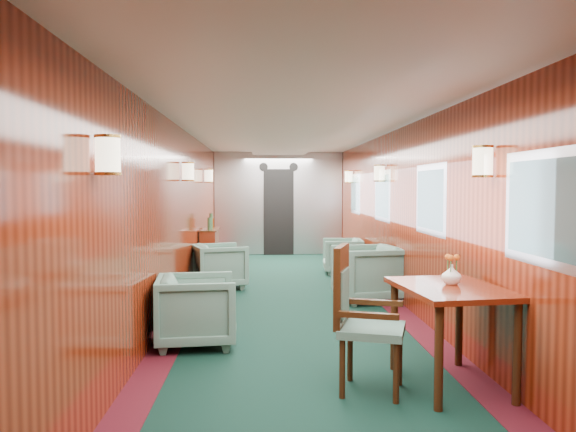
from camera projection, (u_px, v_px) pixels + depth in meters
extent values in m
plane|color=black|center=(293.00, 309.00, 7.29)|extent=(12.00, 12.00, 0.00)
cube|color=silver|center=(293.00, 128.00, 7.17)|extent=(3.00, 12.00, 0.10)
cube|color=silver|center=(293.00, 127.00, 7.17)|extent=(1.20, 12.00, 0.06)
cube|color=maroon|center=(278.00, 203.00, 13.21)|extent=(3.00, 0.10, 2.40)
cube|color=maroon|center=(445.00, 366.00, 1.24)|extent=(3.00, 0.10, 2.40)
cube|color=maroon|center=(175.00, 218.00, 7.15)|extent=(0.10, 12.00, 2.40)
cube|color=maroon|center=(408.00, 217.00, 7.30)|extent=(0.10, 12.00, 2.40)
cube|color=#3F0C15|center=(188.00, 310.00, 7.22)|extent=(0.30, 12.00, 0.01)
cube|color=#3F0C15|center=(395.00, 308.00, 7.35)|extent=(0.30, 12.00, 0.01)
cube|color=#B5B7BD|center=(279.00, 203.00, 13.13)|extent=(2.98, 0.12, 2.38)
cube|color=black|center=(279.00, 212.00, 13.06)|extent=(0.70, 0.06, 2.00)
cylinder|color=black|center=(263.00, 167.00, 13.00)|extent=(0.20, 0.04, 0.20)
cylinder|color=black|center=(294.00, 167.00, 13.03)|extent=(0.20, 0.04, 0.20)
cube|color=#B4B5BB|center=(541.00, 208.00, 3.79)|extent=(0.02, 1.10, 0.80)
cube|color=#47676B|center=(540.00, 208.00, 3.79)|extent=(0.01, 0.96, 0.66)
cube|color=#B4B5BB|center=(430.00, 200.00, 6.29)|extent=(0.02, 1.10, 0.80)
cube|color=#47676B|center=(430.00, 200.00, 6.29)|extent=(0.01, 0.96, 0.66)
cube|color=#B4B5BB|center=(382.00, 196.00, 8.78)|extent=(0.02, 1.10, 0.80)
cube|color=#47676B|center=(382.00, 196.00, 8.78)|extent=(0.01, 0.96, 0.66)
cube|color=#B4B5BB|center=(355.00, 194.00, 11.27)|extent=(0.02, 1.10, 0.80)
cube|color=#47676B|center=(355.00, 194.00, 11.27)|extent=(0.01, 0.96, 0.66)
cylinder|color=#FFF2C6|center=(108.00, 155.00, 3.64)|extent=(0.16, 0.16, 0.24)
cylinder|color=#B58933|center=(108.00, 174.00, 3.64)|extent=(0.17, 0.17, 0.02)
cylinder|color=#FFF2C6|center=(483.00, 162.00, 4.57)|extent=(0.16, 0.16, 0.24)
cylinder|color=#B58933|center=(482.00, 176.00, 4.57)|extent=(0.17, 0.17, 0.02)
cylinder|color=#FFF2C6|center=(188.00, 172.00, 7.63)|extent=(0.16, 0.16, 0.24)
cylinder|color=#B58933|center=(188.00, 180.00, 7.63)|extent=(0.17, 0.17, 0.02)
cylinder|color=#FFF2C6|center=(379.00, 173.00, 8.56)|extent=(0.16, 0.16, 0.24)
cylinder|color=#B58933|center=(379.00, 181.00, 8.56)|extent=(0.17, 0.17, 0.02)
cylinder|color=#FFF2C6|center=(209.00, 176.00, 10.62)|extent=(0.16, 0.16, 0.24)
cylinder|color=#B58933|center=(209.00, 182.00, 10.63)|extent=(0.17, 0.17, 0.02)
cylinder|color=#FFF2C6|center=(349.00, 177.00, 11.55)|extent=(0.16, 0.16, 0.24)
cylinder|color=#B58933|center=(349.00, 182.00, 11.56)|extent=(0.17, 0.17, 0.02)
cube|color=maroon|center=(451.00, 289.00, 4.46)|extent=(0.86, 1.15, 0.04)
cylinder|color=#3B1F0D|center=(439.00, 358.00, 3.97)|extent=(0.06, 0.06, 0.76)
cylinder|color=#3B1F0D|center=(517.00, 354.00, 4.07)|extent=(0.06, 0.06, 0.76)
cylinder|color=#3B1F0D|center=(394.00, 326.00, 4.89)|extent=(0.06, 0.06, 0.76)
cylinder|color=#3B1F0D|center=(459.00, 323.00, 4.98)|extent=(0.06, 0.06, 0.76)
cube|color=#214E46|center=(372.00, 330.00, 4.35)|extent=(0.61, 0.61, 0.06)
cube|color=#3B1F0D|center=(341.00, 286.00, 4.39)|extent=(0.18, 0.44, 0.63)
cube|color=#214E46|center=(345.00, 294.00, 4.39)|extent=(0.12, 0.33, 0.38)
cube|color=#3B1F0D|center=(369.00, 315.00, 4.11)|extent=(0.44, 0.18, 0.04)
cube|color=#3B1F0D|center=(375.00, 302.00, 4.57)|extent=(0.44, 0.18, 0.04)
cylinder|color=#3B1F0D|center=(342.00, 369.00, 4.22)|extent=(0.05, 0.05, 0.45)
cylinder|color=#3B1F0D|center=(396.00, 373.00, 4.12)|extent=(0.05, 0.05, 0.45)
cylinder|color=#3B1F0D|center=(350.00, 353.00, 4.61)|extent=(0.05, 0.05, 0.45)
cylinder|color=#3B1F0D|center=(400.00, 357.00, 4.50)|extent=(0.05, 0.05, 0.45)
cube|color=maroon|center=(210.00, 252.00, 10.15)|extent=(0.27, 0.91, 0.82)
cube|color=#3B1F0D|center=(210.00, 230.00, 10.13)|extent=(0.29, 0.93, 0.02)
cylinder|color=#285030|center=(209.00, 224.00, 9.90)|extent=(0.07, 0.07, 0.22)
cylinder|color=#285030|center=(211.00, 221.00, 10.22)|extent=(0.06, 0.06, 0.28)
cylinder|color=#B58933|center=(212.00, 223.00, 10.40)|extent=(0.08, 0.08, 0.18)
imported|color=white|center=(452.00, 275.00, 4.53)|extent=(0.20, 0.20, 0.16)
imported|color=#214E46|center=(197.00, 310.00, 5.62)|extent=(0.86, 0.84, 0.71)
imported|color=#214E46|center=(220.00, 266.00, 8.79)|extent=(0.97, 0.95, 0.70)
imported|color=#214E46|center=(368.00, 273.00, 7.81)|extent=(0.98, 0.96, 0.78)
imported|color=#214E46|center=(343.00, 256.00, 10.30)|extent=(0.74, 0.73, 0.65)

